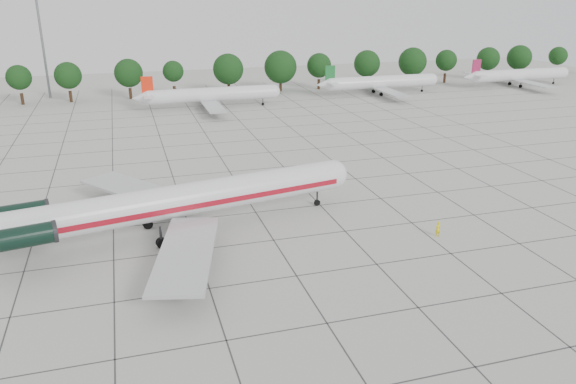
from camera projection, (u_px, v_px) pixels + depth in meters
name	position (u px, v px, depth m)	size (l,w,h in m)	color
ground	(274.00, 240.00, 58.38)	(260.00, 260.00, 0.00)	beige
apron_joints	(243.00, 192.00, 71.87)	(170.00, 170.00, 0.02)	#383838
main_airliner	(158.00, 204.00, 58.00)	(44.08, 34.33, 10.43)	silver
ground_crew	(438.00, 229.00, 59.00)	(0.62, 0.41, 1.70)	yellow
bg_airliner_c	(211.00, 95.00, 120.59)	(28.24, 27.20, 7.40)	silver
bg_airliner_d	(381.00, 82.00, 136.42)	(28.24, 27.20, 7.40)	silver
bg_airliner_e	(519.00, 75.00, 147.46)	(28.24, 27.20, 7.40)	silver
tree_line	(129.00, 73.00, 129.67)	(249.86, 8.44, 10.22)	#332114
floodlight_mast	(41.00, 36.00, 128.21)	(1.60, 1.60, 25.45)	slate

